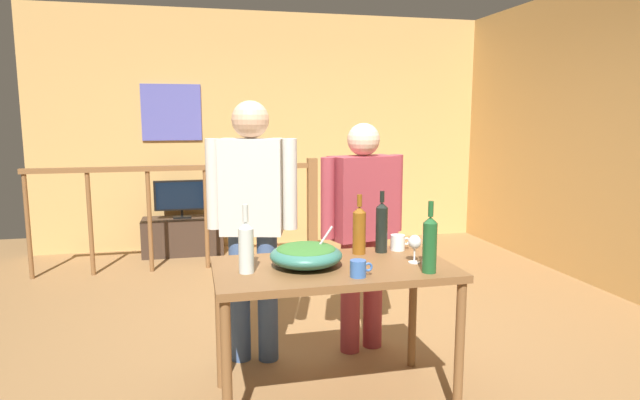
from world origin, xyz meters
name	(u,v)px	position (x,y,z in m)	size (l,w,h in m)	color
ground_plane	(334,342)	(0.00, 0.00, 0.00)	(8.22, 8.22, 0.00)	olive
back_wall	(269,131)	(0.00, 3.16, 1.40)	(5.49, 0.10, 2.81)	tan
side_wall_right	(588,135)	(2.75, 0.95, 1.40)	(0.10, 4.74, 2.81)	tan
framed_picture	(171,112)	(-1.14, 3.10, 1.62)	(0.68, 0.03, 0.65)	#5255AC
stair_railing	(225,202)	(-0.61, 2.14, 0.70)	(2.91, 0.10, 1.13)	brown
tv_console	(183,236)	(-1.06, 2.81, 0.21)	(0.90, 0.40, 0.42)	#38281E
flat_screen_tv	(181,196)	(-1.06, 2.78, 0.68)	(0.60, 0.12, 0.44)	black
serving_table	(333,281)	(-0.21, -0.77, 0.69)	(1.27, 0.69, 0.78)	brown
salad_bowl	(306,254)	(-0.36, -0.77, 0.85)	(0.39, 0.39, 0.22)	#337060
wine_glass	(415,243)	(0.23, -0.82, 0.89)	(0.07, 0.07, 0.16)	silver
wine_bottle_dark	(382,226)	(0.14, -0.56, 0.94)	(0.07, 0.07, 0.36)	black
wine_bottle_green	(430,243)	(0.23, -1.01, 0.93)	(0.07, 0.07, 0.37)	#1E5628
wine_bottle_clear	(246,246)	(-0.68, -0.80, 0.92)	(0.08, 0.08, 0.35)	silver
wine_bottle_amber	(358,229)	(0.00, -0.56, 0.93)	(0.08, 0.08, 0.35)	brown
mug_blue	(359,268)	(-0.14, -1.00, 0.82)	(0.12, 0.08, 0.08)	#3866B2
mug_white	(398,242)	(0.25, -0.53, 0.83)	(0.12, 0.09, 0.09)	white
person_standing_left	(252,211)	(-0.57, -0.14, 0.99)	(0.55, 0.31, 1.67)	#3D5684
person_standing_right	(363,219)	(0.15, -0.14, 0.90)	(0.60, 0.32, 1.53)	#9E3842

